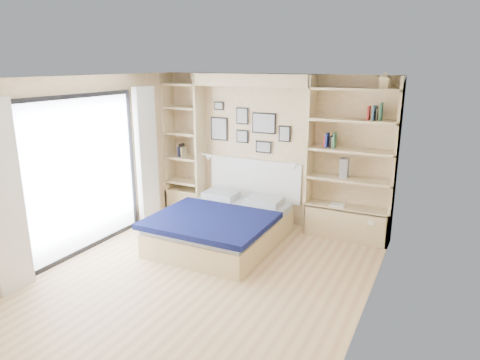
% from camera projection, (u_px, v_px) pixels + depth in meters
% --- Properties ---
extents(ground, '(4.50, 4.50, 0.00)m').
position_uv_depth(ground, '(204.00, 276.00, 5.54)').
color(ground, '#D8B87F').
rests_on(ground, ground).
extents(room_shell, '(4.50, 4.50, 4.50)m').
position_uv_depth(room_shell, '(232.00, 167.00, 6.73)').
color(room_shell, beige).
rests_on(room_shell, ground).
extents(bed, '(1.70, 2.23, 1.07)m').
position_uv_depth(bed, '(222.00, 225.00, 6.52)').
color(bed, '#D3BD83').
rests_on(bed, ground).
extents(photo_gallery, '(1.48, 0.02, 0.82)m').
position_uv_depth(photo_gallery, '(247.00, 128.00, 7.23)').
color(photo_gallery, black).
rests_on(photo_gallery, ground).
extents(reading_lamps, '(1.92, 0.12, 0.15)m').
position_uv_depth(reading_lamps, '(250.00, 160.00, 7.10)').
color(reading_lamps, silver).
rests_on(reading_lamps, ground).
extents(shelf_decor, '(3.57, 0.23, 2.03)m').
position_uv_depth(shelf_decor, '(334.00, 131.00, 6.42)').
color(shelf_decor, '#A51E1E').
rests_on(shelf_decor, ground).
extents(deck, '(3.20, 4.00, 0.05)m').
position_uv_depth(deck, '(18.00, 229.00, 7.08)').
color(deck, '#6E6051').
rests_on(deck, ground).
extents(deck_chair, '(0.62, 0.80, 0.70)m').
position_uv_depth(deck_chair, '(48.00, 195.00, 7.81)').
color(deck_chair, tan).
rests_on(deck_chair, ground).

